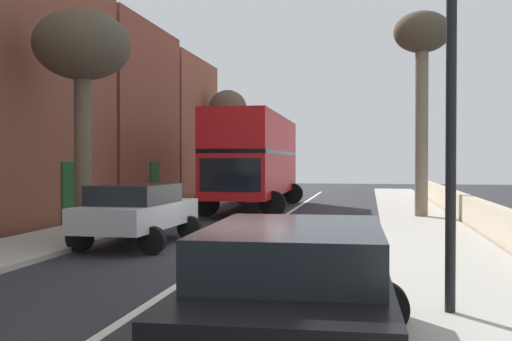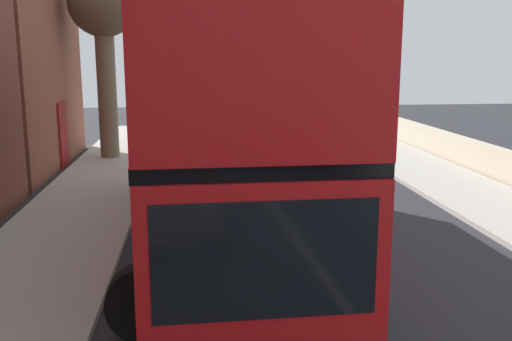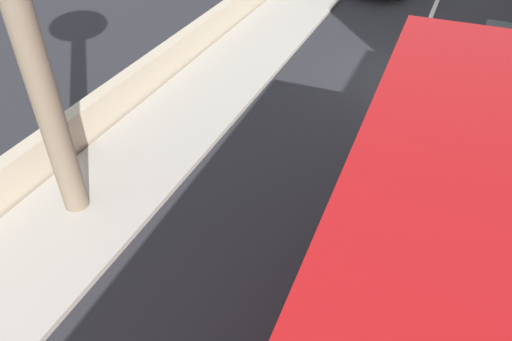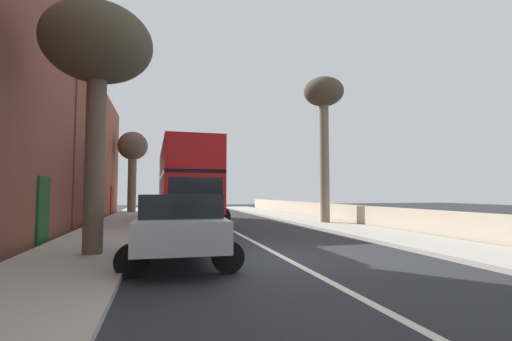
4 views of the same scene
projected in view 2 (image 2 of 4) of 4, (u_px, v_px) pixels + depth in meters
double_decker_bus at (223, 122)px, 10.54m from camera, size 3.73×10.93×4.06m
street_tree_left_0 at (103, 16)px, 18.81m from camera, size 2.27×2.27×6.26m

